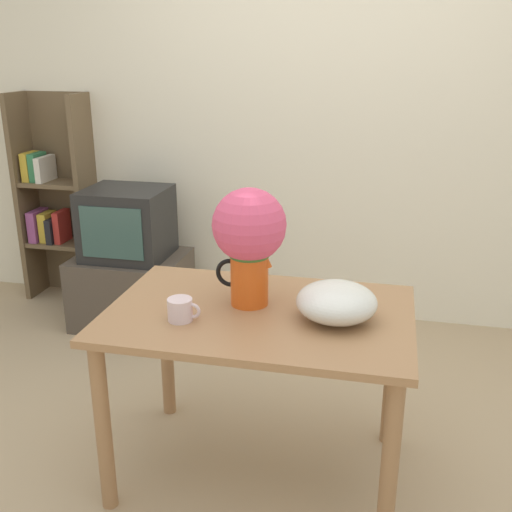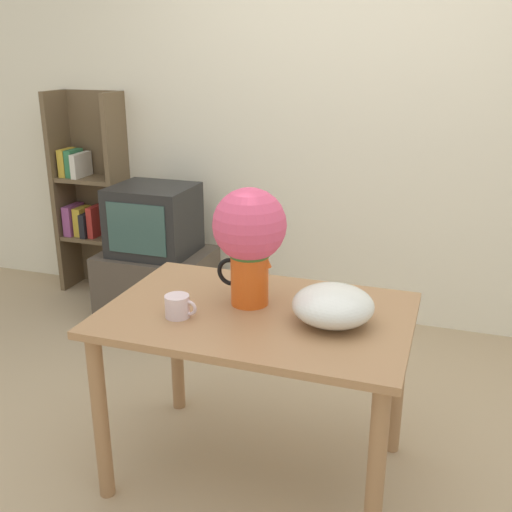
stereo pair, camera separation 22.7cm
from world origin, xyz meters
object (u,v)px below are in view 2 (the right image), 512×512
coffee_mug (178,306)px  tv_set (154,220)px  flower_vase (249,235)px  white_bowl (333,305)px

coffee_mug → tv_set: tv_set is taller
flower_vase → tv_set: size_ratio=0.94×
flower_vase → tv_set: 1.61m
coffee_mug → tv_set: bearing=121.4°
flower_vase → white_bowl: flower_vase is taller
flower_vase → coffee_mug: size_ratio=3.69×
flower_vase → tv_set: bearing=131.9°
flower_vase → white_bowl: 0.41m
coffee_mug → tv_set: size_ratio=0.25×
flower_vase → coffee_mug: bearing=-135.6°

